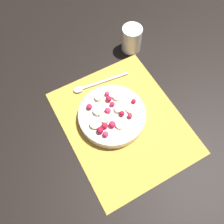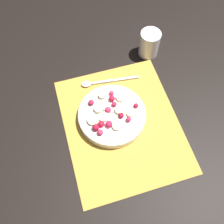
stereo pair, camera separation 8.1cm
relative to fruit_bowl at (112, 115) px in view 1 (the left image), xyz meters
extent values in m
plane|color=black|center=(0.03, 0.03, -0.03)|extent=(3.00, 3.00, 0.00)
cube|color=gold|center=(0.03, 0.03, -0.02)|extent=(0.46, 0.38, 0.01)
cylinder|color=white|center=(0.00, 0.00, -0.01)|extent=(0.23, 0.23, 0.03)
torus|color=white|center=(0.00, 0.00, 0.01)|extent=(0.23, 0.23, 0.01)
cylinder|color=white|center=(0.00, 0.00, 0.01)|extent=(0.20, 0.20, 0.00)
cylinder|color=beige|center=(-0.03, -0.04, 0.02)|extent=(0.04, 0.04, 0.01)
cylinder|color=beige|center=(0.05, 0.00, 0.02)|extent=(0.03, 0.03, 0.01)
cylinder|color=#F4EAB7|center=(0.00, 0.02, 0.02)|extent=(0.04, 0.04, 0.01)
cylinder|color=beige|center=(0.02, 0.06, 0.02)|extent=(0.04, 0.04, 0.01)
cylinder|color=beige|center=(-0.07, -0.01, 0.02)|extent=(0.03, 0.03, 0.01)
cylinder|color=beige|center=(0.01, -0.07, 0.02)|extent=(0.05, 0.05, 0.01)
cylinder|color=#F4EAB7|center=(-0.05, 0.05, 0.02)|extent=(0.04, 0.04, 0.01)
cylinder|color=beige|center=(0.01, -0.03, 0.02)|extent=(0.05, 0.05, 0.01)
sphere|color=#D12347|center=(-0.02, 0.02, 0.02)|extent=(0.02, 0.02, 0.02)
sphere|color=#DB3356|center=(-0.01, -0.01, 0.02)|extent=(0.02, 0.02, 0.02)
sphere|color=#D12347|center=(0.04, -0.02, 0.02)|extent=(0.02, 0.02, 0.02)
sphere|color=#DB3356|center=(0.06, -0.05, 0.02)|extent=(0.02, 0.02, 0.02)
sphere|color=red|center=(0.00, 0.08, 0.02)|extent=(0.02, 0.02, 0.02)
sphere|color=#B21433|center=(0.02, 0.02, 0.02)|extent=(0.02, 0.02, 0.02)
sphere|color=red|center=(0.03, -0.04, 0.02)|extent=(0.02, 0.02, 0.02)
sphere|color=#D12347|center=(0.04, 0.04, 0.02)|extent=(0.02, 0.02, 0.02)
sphere|color=#DB3356|center=(-0.07, 0.02, 0.02)|extent=(0.02, 0.02, 0.02)
sphere|color=#B21433|center=(0.04, -0.06, 0.02)|extent=(0.02, 0.02, 0.02)
sphere|color=red|center=(-0.05, 0.01, 0.02)|extent=(0.02, 0.02, 0.02)
sphere|color=#D12347|center=(-0.05, -0.06, 0.02)|extent=(0.02, 0.02, 0.02)
cube|color=silver|center=(-0.14, 0.05, -0.02)|extent=(0.03, 0.18, 0.00)
ellipsoid|color=silver|center=(-0.16, -0.05, -0.02)|extent=(0.03, 0.04, 0.01)
cylinder|color=white|center=(-0.24, 0.22, 0.02)|extent=(0.08, 0.08, 0.10)
camera|label=1|loc=(0.32, -0.18, 0.74)|focal=40.00mm
camera|label=2|loc=(0.36, -0.10, 0.74)|focal=40.00mm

